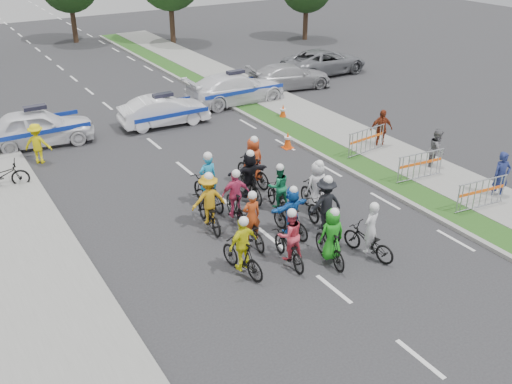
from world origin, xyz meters
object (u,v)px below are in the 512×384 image
civilian_sedan (290,76)px  rider_3 (243,252)px  barrier_0 (481,195)px  cone_0 (288,140)px  rider_8 (278,193)px  parked_bike (1,175)px  rider_9 (235,201)px  rider_6 (251,226)px  spectator_1 (437,149)px  civilian_suv (325,62)px  rider_11 (249,179)px  spectator_0 (501,176)px  rider_12 (208,188)px  rider_1 (331,241)px  spectator_2 (381,129)px  rider_10 (209,206)px  rider_2 (289,243)px  rider_4 (324,211)px  barrier_1 (420,167)px  rider_7 (316,192)px  police_car_1 (164,111)px  barrier_2 (366,142)px  rider_13 (253,166)px  rider_0 (369,238)px  police_car_0 (38,127)px  cone_1 (283,112)px  police_car_2 (236,88)px  rider_5 (291,214)px  marshal_hiviz (38,144)px

civilian_sedan → rider_3: bearing=150.4°
barrier_0 → cone_0: barrier_0 is taller
rider_8 → parked_bike: size_ratio=0.94×
rider_9 → parked_bike: size_ratio=0.97×
rider_6 → spectator_1: 8.75m
rider_8 → civilian_suv: rider_8 is taller
rider_9 → rider_11: rider_11 is taller
spectator_0 → barrier_0: (-1.25, -0.24, -0.28)m
rider_12 → barrier_0: (7.33, -4.91, -0.09)m
rider_1 → barrier_0: size_ratio=0.87×
civilian_sedan → spectator_1: bearing=-178.1°
civilian_sedan → spectator_2: spectator_2 is taller
rider_10 → civilian_suv: size_ratio=0.37×
rider_2 → rider_4: (1.84, 0.82, 0.10)m
rider_3 → barrier_1: 8.51m
rider_10 → rider_11: size_ratio=1.05×
civilian_sedan → barrier_0: (-2.83, -14.90, -0.11)m
rider_1 → rider_7: size_ratio=0.94×
rider_1 → barrier_1: rider_1 is taller
spectator_1 → rider_9: bearing=144.5°
rider_8 → rider_9: size_ratio=0.97×
rider_10 → police_car_1: (2.60, 9.39, -0.07)m
rider_6 → barrier_2: (7.35, 3.33, -0.02)m
rider_13 → rider_0: bearing=86.6°
police_car_0 → rider_3: bearing=-160.9°
rider_3 → barrier_0: bearing=164.6°
parked_bike → police_car_1: bearing=-53.1°
cone_1 → rider_13: bearing=-132.5°
rider_4 → rider_13: 3.97m
rider_2 → police_car_0: (-3.75, 12.79, 0.11)m
police_car_1 → civilian_sedan: size_ratio=0.87×
rider_0 → police_car_2: size_ratio=0.35×
rider_4 → rider_5: 1.01m
police_car_2 → marshal_hiviz: size_ratio=3.28×
spectator_0 → cone_1: bearing=116.2°
rider_5 → rider_7: bearing=-158.0°
rider_4 → civilian_suv: (11.52, 14.83, -0.03)m
rider_10 → police_car_2: 12.66m
rider_0 → rider_5: 2.41m
rider_6 → rider_12: rider_12 is taller
police_car_2 → barrier_1: size_ratio=2.59×
rider_10 → barrier_1: rider_10 is taller
rider_5 → marshal_hiviz: (-5.12, 9.61, 0.08)m
rider_6 → civilian_sedan: (10.17, 12.74, 0.09)m
police_car_1 → civilian_sedan: 8.41m
civilian_suv → rider_5: bearing=138.9°
rider_13 → spectator_0: bearing=134.0°
civilian_sedan → rider_5: bearing=154.6°
cone_0 → rider_5: bearing=-123.7°
rider_10 → police_car_2: (7.00, 10.54, 0.02)m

